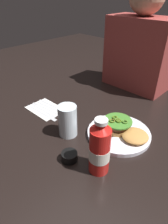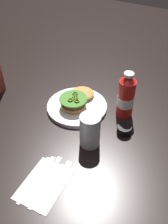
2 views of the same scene
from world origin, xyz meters
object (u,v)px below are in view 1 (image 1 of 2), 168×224
dinner_plate (119,133)px  diner_person (140,45)px  condiment_cup (69,156)px  napkin (46,109)px  table_knife (43,113)px  burger_sandwich (124,129)px  fork_utensil (45,111)px  steak_knife (49,110)px  ketchup_bottle (100,149)px  butter_knife (52,108)px  spoon_utensil (56,107)px  water_glass (68,121)px

dinner_plate → diner_person: 0.56m
condiment_cup → diner_person: 0.76m
napkin → table_knife: (0.03, -0.04, 0.00)m
burger_sandwich → fork_utensil: (-0.38, -0.12, -0.03)m
condiment_cup → steak_knife: condiment_cup is taller
dinner_plate → burger_sandwich: size_ratio=1.32×
ketchup_bottle → table_knife: size_ratio=0.98×
burger_sandwich → steak_knife: bearing=-165.5°
ketchup_bottle → fork_utensil: (-0.43, 0.09, -0.09)m
napkin → butter_knife: size_ratio=0.93×
butter_knife → spoon_utensil: size_ratio=0.98×
condiment_cup → fork_utensil: size_ratio=0.31×
fork_utensil → butter_knife: size_ratio=0.95×
napkin → diner_person: size_ratio=0.32×
water_glass → ketchup_bottle: bearing=-14.1°
table_knife → diner_person: diner_person is taller
ketchup_bottle → condiment_cup: 0.13m
table_knife → butter_knife: 0.06m
napkin → steak_knife: (0.03, 0.00, 0.00)m
butter_knife → spoon_utensil: (0.00, 0.02, 0.00)m
steak_knife → spoon_utensil: same height
dinner_plate → butter_knife: size_ratio=1.33×
condiment_cup → fork_utensil: bearing=158.8°
burger_sandwich → napkin: 0.42m
burger_sandwich → water_glass: 0.23m
water_glass → steak_knife: 0.22m
butter_knife → ketchup_bottle: bearing=-16.8°
condiment_cup → spoon_utensil: (-0.31, 0.19, -0.01)m
dinner_plate → table_knife: dinner_plate is taller
table_knife → butter_knife: (-0.00, 0.06, 0.00)m
fork_utensil → ketchup_bottle: bearing=-11.3°
burger_sandwich → napkin: size_ratio=1.08×
dinner_plate → butter_knife: (-0.36, -0.07, -0.00)m
ketchup_bottle → butter_knife: (-0.42, 0.13, -0.09)m
burger_sandwich → condiment_cup: 0.25m
water_glass → diner_person: bearing=95.8°
burger_sandwich → table_knife: bearing=-159.8°
ketchup_bottle → diner_person: diner_person is taller
dinner_plate → water_glass: (-0.16, -0.14, 0.06)m
table_knife → diner_person: 0.66m
water_glass → condiment_cup: 0.16m
table_knife → spoon_utensil: same height
ketchup_bottle → spoon_utensil: size_ratio=1.03×
table_knife → spoon_utensil: size_ratio=1.06×
steak_knife → spoon_utensil: 0.04m
water_glass → napkin: bearing=167.7°
ketchup_bottle → burger_sandwich: bearing=101.9°
butter_knife → table_knife: bearing=-87.4°
spoon_utensil → diner_person: bearing=74.8°
butter_knife → napkin: bearing=-137.1°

